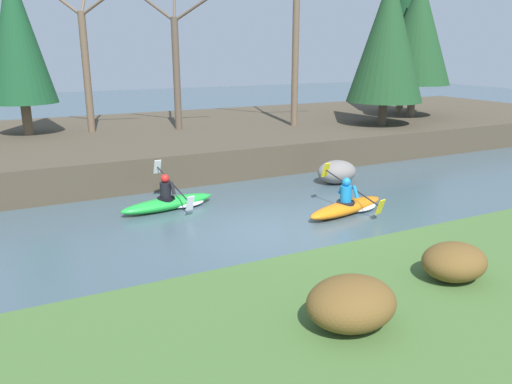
% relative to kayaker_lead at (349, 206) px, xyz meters
% --- Properties ---
extents(ground_plane, '(90.00, 90.00, 0.00)m').
position_rel_kayaker_lead_xyz_m(ground_plane, '(-2.45, -0.57, -0.20)').
color(ground_plane, '#425660').
extents(riverbank_near, '(44.00, 5.31, 0.71)m').
position_rel_kayaker_lead_xyz_m(riverbank_near, '(-2.45, -5.82, 0.16)').
color(riverbank_near, '#476B33').
rests_on(riverbank_near, ground).
extents(riverbank_far, '(44.00, 11.28, 1.07)m').
position_rel_kayaker_lead_xyz_m(riverbank_far, '(-2.45, 9.95, 0.34)').
color(riverbank_far, '#4C4233').
rests_on(riverbank_far, ground).
extents(conifer_tree_mid_left, '(2.45, 2.45, 6.20)m').
position_rel_kayaker_lead_xyz_m(conifer_tree_mid_left, '(-7.26, 10.66, 4.56)').
color(conifer_tree_mid_left, brown).
rests_on(conifer_tree_mid_left, riverbank_far).
extents(conifer_tree_centre, '(3.19, 3.19, 6.29)m').
position_rel_kayaker_lead_xyz_m(conifer_tree_centre, '(6.63, 6.60, 4.51)').
color(conifer_tree_centre, brown).
rests_on(conifer_tree_centre, riverbank_far).
extents(conifer_tree_mid_right, '(3.32, 3.32, 6.43)m').
position_rel_kayaker_lead_xyz_m(conifer_tree_mid_right, '(9.59, 8.03, 4.85)').
color(conifer_tree_mid_right, brown).
rests_on(conifer_tree_mid_right, riverbank_far).
extents(conifer_tree_right, '(3.12, 3.12, 8.22)m').
position_rel_kayaker_lead_xyz_m(conifer_tree_right, '(10.33, 9.63, 5.73)').
color(conifer_tree_right, '#7A664C').
rests_on(conifer_tree_right, riverbank_far).
extents(bare_tree_mid_upstream, '(3.34, 3.30, 6.04)m').
position_rel_kayaker_lead_xyz_m(bare_tree_mid_upstream, '(-4.95, 10.34, 3.72)').
color(bare_tree_mid_upstream, brown).
rests_on(bare_tree_mid_upstream, riverbank_far).
extents(bare_tree_mid_downstream, '(3.22, 3.18, 5.81)m').
position_rel_kayaker_lead_xyz_m(bare_tree_mid_downstream, '(-1.62, 9.50, 3.62)').
color(bare_tree_mid_downstream, brown).
rests_on(bare_tree_mid_downstream, riverbank_far).
extents(bare_tree_downstream, '(4.25, 4.20, 7.77)m').
position_rel_kayaker_lead_xyz_m(bare_tree_downstream, '(3.13, 8.22, 4.53)').
color(bare_tree_downstream, brown).
rests_on(bare_tree_downstream, riverbank_far).
extents(shrub_clump_nearest, '(1.25, 1.04, 0.68)m').
position_rel_kayaker_lead_xyz_m(shrub_clump_nearest, '(-4.22, -5.60, 0.85)').
color(shrub_clump_nearest, brown).
rests_on(shrub_clump_nearest, riverbank_near).
extents(shrub_clump_second, '(1.09, 0.91, 0.59)m').
position_rel_kayaker_lead_xyz_m(shrub_clump_second, '(-1.88, -5.19, 0.81)').
color(shrub_clump_second, brown).
rests_on(shrub_clump_second, riverbank_near).
extents(kayaker_lead, '(2.79, 2.05, 1.20)m').
position_rel_kayaker_lead_xyz_m(kayaker_lead, '(0.00, 0.00, 0.00)').
color(kayaker_lead, orange).
rests_on(kayaker_lead, ground).
extents(kayaker_middle, '(2.80, 2.07, 1.20)m').
position_rel_kayaker_lead_xyz_m(kayaker_middle, '(-4.17, 2.49, 0.00)').
color(kayaker_middle, green).
rests_on(kayaker_middle, ground).
extents(boulder_midstream, '(1.34, 1.05, 0.76)m').
position_rel_kayaker_lead_xyz_m(boulder_midstream, '(1.51, 2.70, 0.18)').
color(boulder_midstream, gray).
rests_on(boulder_midstream, ground).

